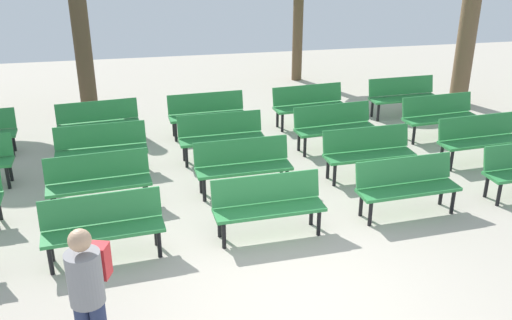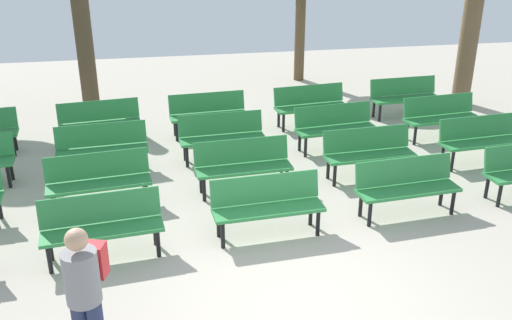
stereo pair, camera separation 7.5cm
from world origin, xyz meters
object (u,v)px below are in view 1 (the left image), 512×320
bench_r1_c1 (98,179)px  visitor_with_backpack (89,292)px  bench_r2_c2 (221,134)px  bench_r1_c2 (243,163)px  bench_r3_c4 (403,94)px  bench_r0_c3 (407,183)px  bench_r3_c3 (309,103)px  bench_r2_c3 (334,124)px  bench_r1_c3 (368,150)px  bench_r0_c2 (268,203)px  bench_r2_c4 (439,114)px  bench_r1_c4 (479,137)px  tree_0 (83,46)px  bench_r2_c1 (101,146)px  bench_r3_c1 (98,121)px  bench_r3_c2 (207,112)px  bench_r0_c1 (103,224)px

bench_r1_c1 → visitor_with_backpack: size_ratio=1.00×
bench_r2_c2 → visitor_with_backpack: (-2.00, -5.19, 0.43)m
bench_r1_c2 → bench_r3_c4: same height
bench_r0_c3 → bench_r3_c4: same height
bench_r3_c3 → bench_r3_c4: size_ratio=1.01×
bench_r1_c2 → bench_r2_c3: 2.58m
bench_r1_c3 → bench_r0_c2: bearing=-146.1°
bench_r0_c2 → bench_r2_c4: bearing=32.9°
bench_r0_c3 → bench_r1_c4: size_ratio=1.00×
bench_r2_c2 → tree_0: (-2.69, 3.59, 1.03)m
bench_r0_c3 → bench_r2_c1: same height
bench_r1_c1 → bench_r3_c3: same height
bench_r0_c2 → bench_r1_c4: (4.42, 1.83, 0.00)m
bench_r1_c2 → bench_r3_c1: size_ratio=0.99×
bench_r2_c4 → bench_r3_c2: size_ratio=1.01×
bench_r1_c4 → bench_r3_c2: (-4.81, 2.43, 0.00)m
bench_r2_c2 → tree_0: size_ratio=0.53×
bench_r3_c1 → tree_0: bearing=92.7°
bench_r1_c4 → bench_r3_c1: (-7.01, 2.28, 0.00)m
bench_r0_c2 → visitor_with_backpack: bearing=-138.3°
bench_r2_c3 → bench_r3_c4: 2.74m
bench_r0_c2 → bench_r3_c4: size_ratio=1.00×
bench_r3_c1 → bench_r3_c4: bearing=-1.7°
bench_r0_c3 → bench_r3_c1: bearing=136.6°
bench_r3_c1 → tree_0: 2.61m
tree_0 → bench_r3_c4: bearing=-14.4°
bench_r3_c2 → bench_r3_c3: size_ratio=0.99×
bench_r0_c2 → bench_r3_c4: (4.17, 4.64, 0.00)m
bench_r1_c4 → bench_r3_c4: (-0.25, 2.81, 0.00)m
bench_r1_c2 → bench_r1_c4: bearing=1.0°
bench_r1_c1 → bench_r2_c1: (-0.03, 1.39, 0.00)m
bench_r0_c3 → bench_r1_c3: same height
bench_r2_c1 → bench_r2_c2: same height
bench_r0_c2 → visitor_with_backpack: visitor_with_backpack is taller
bench_r2_c1 → bench_r3_c2: 2.60m
bench_r0_c1 → bench_r3_c1: 4.28m
bench_r1_c2 → bench_r3_c1: bearing=129.9°
bench_r1_c3 → bench_r2_c1: size_ratio=1.00×
bench_r3_c4 → bench_r2_c2: bearing=-161.8°
bench_r1_c3 → bench_r3_c4: bearing=53.2°
bench_r1_c3 → bench_r2_c1: (-4.61, 1.08, 0.00)m
bench_r2_c4 → bench_r3_c3: same height
bench_r2_c2 → bench_r3_c2: 1.37m
bench_r3_c2 → tree_0: (-2.57, 2.22, 1.03)m
bench_r2_c1 → visitor_with_backpack: bearing=-91.9°
visitor_with_backpack → bench_r1_c4: bearing=-130.5°
bench_r2_c2 → bench_r3_c2: (-0.11, 1.37, 0.00)m
bench_r1_c4 → bench_r3_c4: size_ratio=1.01×
bench_r2_c2 → bench_r0_c2: bearing=-87.5°
bench_r0_c2 → visitor_with_backpack: 3.27m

